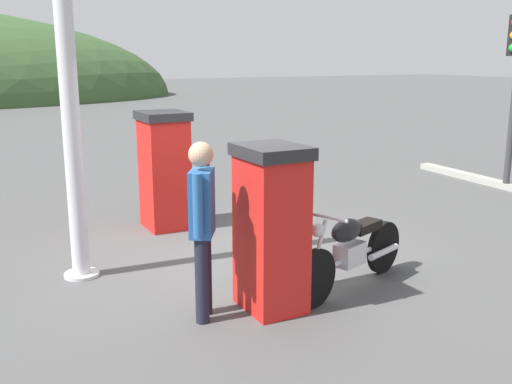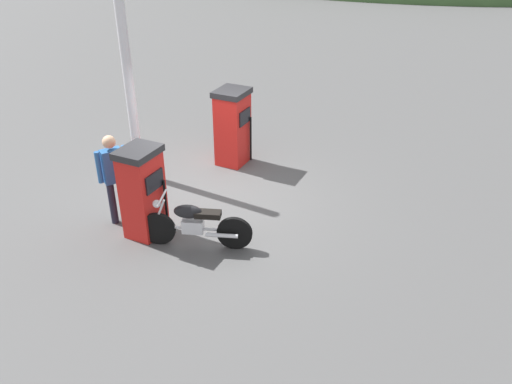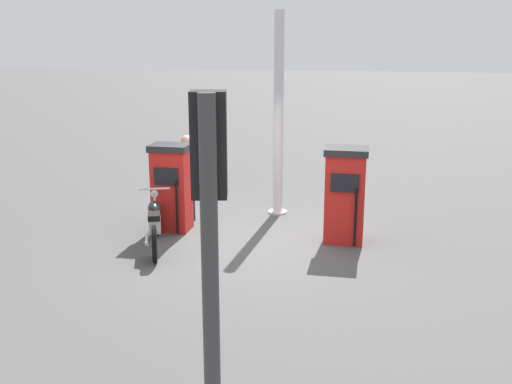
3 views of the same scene
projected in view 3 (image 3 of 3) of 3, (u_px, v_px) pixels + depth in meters
name	position (u px, v px, depth m)	size (l,w,h in m)	color
ground_plane	(251.00, 242.00, 10.57)	(120.00, 120.00, 0.00)	#4C4C4C
fuel_pump_near	(172.00, 187.00, 11.08)	(0.63, 0.74, 1.66)	red
fuel_pump_far	(345.00, 195.00, 10.43)	(0.69, 0.76, 1.71)	red
motorcycle_near_pump	(155.00, 222.00, 10.23)	(1.84, 0.83, 0.94)	black
attendant_person	(188.00, 171.00, 11.68)	(0.37, 0.54, 1.72)	#1E1E2D
roadside_traffic_light	(210.00, 237.00, 4.04)	(0.40, 0.28, 3.21)	#38383A
canopy_support_pole	(278.00, 119.00, 11.89)	(0.40, 0.40, 4.09)	silver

